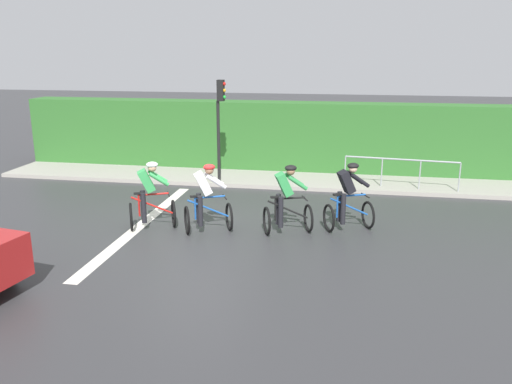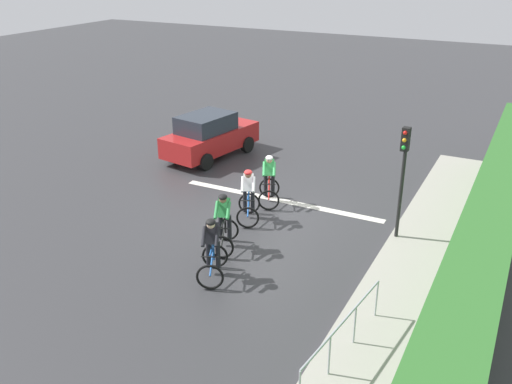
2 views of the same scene
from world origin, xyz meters
name	(u,v)px [view 2 (image 2 of 2)]	position (x,y,z in m)	size (l,w,h in m)	color
ground_plane	(263,215)	(0.00, 0.00, 0.00)	(80.00, 80.00, 0.00)	#333335
sidewalk_kerb	(423,288)	(-5.31, 2.00, 0.06)	(2.80, 19.79, 0.12)	#9E998E
stone_wall_low	(464,287)	(-6.21, 2.00, 0.34)	(0.44, 19.79, 0.68)	gray
hedge_wall	(483,257)	(-6.51, 2.00, 1.23)	(1.10, 19.79, 2.46)	#2D6628
road_marking_stop_line	(280,200)	(0.00, -1.24, 0.00)	(7.00, 0.30, 0.01)	silver
cyclist_lead	(212,249)	(-0.49, 3.82, 0.80)	(1.06, 1.26, 1.66)	black
cyclist_second	(224,222)	(0.00, 2.40, 0.80)	(1.03, 1.25, 1.66)	black
cyclist_mid	(248,196)	(0.24, 0.52, 0.80)	(1.07, 1.27, 1.66)	black
cyclist_fourth	(269,180)	(0.24, -0.88, 0.80)	(1.07, 1.27, 1.66)	black
car_red	(210,136)	(4.27, -3.84, 0.87)	(2.40, 4.33, 1.76)	#B21E1E
traffic_light_near_crossing	(403,167)	(-4.07, -0.19, 2.22)	(0.21, 0.31, 3.34)	black
pedestrian_railing_kerbside	(343,330)	(-4.41, 5.39, 0.78)	(0.45, 3.40, 1.03)	#999EA3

